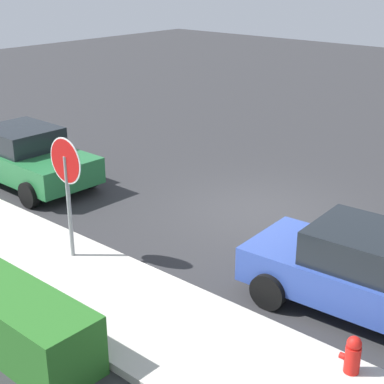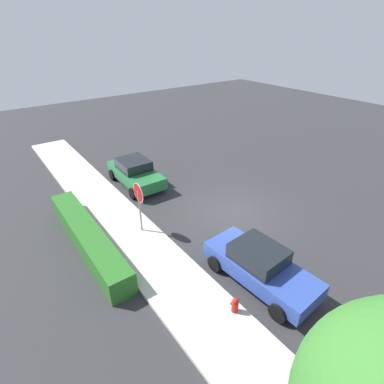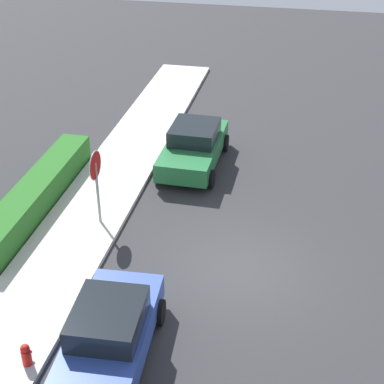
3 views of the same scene
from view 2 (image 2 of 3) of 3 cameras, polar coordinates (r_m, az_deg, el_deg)
The scene contains 7 objects.
ground_plane at distance 15.41m, azimuth 7.89°, elevation -3.88°, with size 60.00×60.00×0.00m, color #2D2D30.
sidewalk_curb at distance 12.97m, azimuth -8.87°, elevation -10.93°, with size 32.00×2.44×0.14m, color beige.
stop_sign at distance 13.13m, azimuth -10.08°, elevation -1.39°, with size 0.89×0.08×2.53m.
parked_car_green at distance 17.92m, azimuth -10.75°, elevation 3.68°, with size 4.20×2.09×1.52m.
parked_car_blue at distance 11.44m, azimuth 12.79°, elevation -13.48°, with size 4.39×2.14×1.50m.
fire_hydrant at distance 10.53m, azimuth 8.17°, elevation -20.73°, with size 0.30×0.22×0.72m.
front_yard_hedge at distance 13.58m, azimuth -19.26°, elevation -8.15°, with size 7.18×1.00×0.96m.
Camera 2 is at (-9.01, 9.26, 8.40)m, focal length 28.00 mm.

